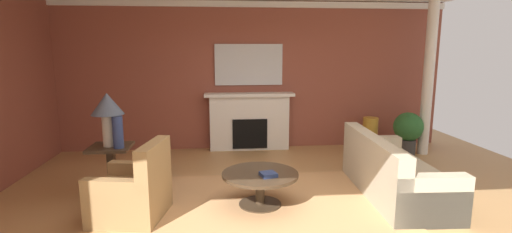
# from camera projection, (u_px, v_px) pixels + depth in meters

# --- Properties ---
(ground_plane) EXTENTS (9.77, 9.77, 0.00)m
(ground_plane) POSITION_uv_depth(u_px,v_px,m) (265.00, 203.00, 5.05)
(ground_plane) COLOR tan
(wall_fireplace) EXTENTS (8.12, 0.12, 2.98)m
(wall_fireplace) POSITION_uv_depth(u_px,v_px,m) (248.00, 76.00, 7.70)
(wall_fireplace) COLOR brown
(wall_fireplace) RESTS_ON ground_plane
(crown_moulding) EXTENTS (8.12, 0.08, 0.12)m
(crown_moulding) POSITION_uv_depth(u_px,v_px,m) (248.00, 4.00, 7.37)
(crown_moulding) COLOR white
(area_rug) EXTENTS (3.62, 2.46, 0.01)m
(area_rug) POSITION_uv_depth(u_px,v_px,m) (260.00, 205.00, 4.98)
(area_rug) COLOR tan
(area_rug) RESTS_ON ground_plane
(fireplace) EXTENTS (1.80, 0.35, 1.16)m
(fireplace) POSITION_uv_depth(u_px,v_px,m) (249.00, 123.00, 7.67)
(fireplace) COLOR white
(fireplace) RESTS_ON ground_plane
(mantel_mirror) EXTENTS (1.36, 0.04, 0.82)m
(mantel_mirror) POSITION_uv_depth(u_px,v_px,m) (249.00, 65.00, 7.57)
(mantel_mirror) COLOR silver
(sofa) EXTENTS (0.99, 2.14, 0.85)m
(sofa) POSITION_uv_depth(u_px,v_px,m) (392.00, 175.00, 5.29)
(sofa) COLOR #BCB299
(sofa) RESTS_ON ground_plane
(armchair_near_window) EXTENTS (0.94, 0.94, 0.95)m
(armchair_near_window) POSITION_uv_depth(u_px,v_px,m) (133.00, 194.00, 4.58)
(armchair_near_window) COLOR #9E7A4C
(armchair_near_window) RESTS_ON ground_plane
(coffee_table) EXTENTS (1.00, 1.00, 0.45)m
(coffee_table) POSITION_uv_depth(u_px,v_px,m) (260.00, 181.00, 4.92)
(coffee_table) COLOR #3D2D1E
(coffee_table) RESTS_ON ground_plane
(side_table) EXTENTS (0.56, 0.56, 0.70)m
(side_table) POSITION_uv_depth(u_px,v_px,m) (112.00, 166.00, 5.33)
(side_table) COLOR #3D2D1E
(side_table) RESTS_ON ground_plane
(table_lamp) EXTENTS (0.44, 0.44, 0.75)m
(table_lamp) POSITION_uv_depth(u_px,v_px,m) (108.00, 109.00, 5.18)
(table_lamp) COLOR beige
(table_lamp) RESTS_ON side_table
(vase_tall_corner) EXTENTS (0.30, 0.30, 0.67)m
(vase_tall_corner) POSITION_uv_depth(u_px,v_px,m) (370.00, 134.00, 7.65)
(vase_tall_corner) COLOR #B7892D
(vase_tall_corner) RESTS_ON ground_plane
(vase_on_side_table) EXTENTS (0.14, 0.14, 0.44)m
(vase_on_side_table) POSITION_uv_depth(u_px,v_px,m) (118.00, 132.00, 5.13)
(vase_on_side_table) COLOR navy
(vase_on_side_table) RESTS_ON side_table
(book_red_cover) EXTENTS (0.24, 0.23, 0.05)m
(book_red_cover) POSITION_uv_depth(u_px,v_px,m) (268.00, 174.00, 4.77)
(book_red_cover) COLOR navy
(book_red_cover) RESTS_ON coffee_table
(potted_plant) EXTENTS (0.56, 0.56, 0.83)m
(potted_plant) POSITION_uv_depth(u_px,v_px,m) (408.00, 130.00, 7.30)
(potted_plant) COLOR #333333
(potted_plant) RESTS_ON ground_plane
(column_white) EXTENTS (0.20, 0.20, 2.98)m
(column_white) POSITION_uv_depth(u_px,v_px,m) (428.00, 78.00, 7.18)
(column_white) COLOR white
(column_white) RESTS_ON ground_plane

